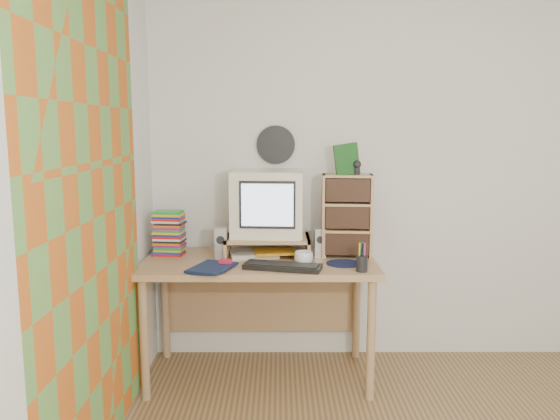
{
  "coord_description": "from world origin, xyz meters",
  "views": [
    {
      "loc": [
        -0.91,
        -1.84,
        1.54
      ],
      "look_at": [
        -0.9,
        1.33,
        1.06
      ],
      "focal_mm": 35.0,
      "sensor_mm": 36.0,
      "label": 1
    }
  ],
  "objects_px": {
    "dvd_stack": "(169,235)",
    "diary": "(196,264)",
    "keyboard": "(283,267)",
    "mug": "(304,259)",
    "cd_rack": "(347,216)",
    "desk": "(260,278)",
    "crt_monitor": "(268,203)"
  },
  "relations": [
    {
      "from": "dvd_stack",
      "to": "diary",
      "type": "bearing_deg",
      "value": -50.84
    },
    {
      "from": "keyboard",
      "to": "mug",
      "type": "distance_m",
      "value": 0.14
    },
    {
      "from": "dvd_stack",
      "to": "cd_rack",
      "type": "relative_size",
      "value": 0.49
    },
    {
      "from": "keyboard",
      "to": "cd_rack",
      "type": "xyz_separation_m",
      "value": [
        0.4,
        0.32,
        0.24
      ]
    },
    {
      "from": "dvd_stack",
      "to": "cd_rack",
      "type": "bearing_deg",
      "value": 4.74
    },
    {
      "from": "desk",
      "to": "mug",
      "type": "distance_m",
      "value": 0.39
    },
    {
      "from": "keyboard",
      "to": "mug",
      "type": "relative_size",
      "value": 4.02
    },
    {
      "from": "cd_rack",
      "to": "desk",
      "type": "bearing_deg",
      "value": -172.12
    },
    {
      "from": "mug",
      "to": "keyboard",
      "type": "bearing_deg",
      "value": -150.68
    },
    {
      "from": "crt_monitor",
      "to": "dvd_stack",
      "type": "relative_size",
      "value": 1.72
    },
    {
      "from": "keyboard",
      "to": "cd_rack",
      "type": "relative_size",
      "value": 0.86
    },
    {
      "from": "crt_monitor",
      "to": "cd_rack",
      "type": "xyz_separation_m",
      "value": [
        0.49,
        -0.06,
        -0.07
      ]
    },
    {
      "from": "cd_rack",
      "to": "diary",
      "type": "relative_size",
      "value": 2.05
    },
    {
      "from": "mug",
      "to": "cd_rack",
      "type": "bearing_deg",
      "value": 41.99
    },
    {
      "from": "desk",
      "to": "dvd_stack",
      "type": "relative_size",
      "value": 5.62
    },
    {
      "from": "dvd_stack",
      "to": "mug",
      "type": "height_order",
      "value": "dvd_stack"
    },
    {
      "from": "desk",
      "to": "crt_monitor",
      "type": "distance_m",
      "value": 0.47
    },
    {
      "from": "desk",
      "to": "keyboard",
      "type": "bearing_deg",
      "value": -63.92
    },
    {
      "from": "keyboard",
      "to": "diary",
      "type": "distance_m",
      "value": 0.49
    },
    {
      "from": "keyboard",
      "to": "dvd_stack",
      "type": "height_order",
      "value": "dvd_stack"
    },
    {
      "from": "mug",
      "to": "diary",
      "type": "relative_size",
      "value": 0.44
    },
    {
      "from": "mug",
      "to": "desk",
      "type": "bearing_deg",
      "value": 140.19
    },
    {
      "from": "dvd_stack",
      "to": "diary",
      "type": "distance_m",
      "value": 0.41
    },
    {
      "from": "desk",
      "to": "diary",
      "type": "relative_size",
      "value": 5.65
    },
    {
      "from": "crt_monitor",
      "to": "cd_rack",
      "type": "relative_size",
      "value": 0.84
    },
    {
      "from": "crt_monitor",
      "to": "dvd_stack",
      "type": "height_order",
      "value": "crt_monitor"
    },
    {
      "from": "desk",
      "to": "cd_rack",
      "type": "relative_size",
      "value": 2.75
    },
    {
      "from": "crt_monitor",
      "to": "diary",
      "type": "relative_size",
      "value": 1.73
    },
    {
      "from": "diary",
      "to": "mug",
      "type": "bearing_deg",
      "value": 24.82
    },
    {
      "from": "mug",
      "to": "diary",
      "type": "bearing_deg",
      "value": -175.11
    },
    {
      "from": "crt_monitor",
      "to": "keyboard",
      "type": "relative_size",
      "value": 0.99
    },
    {
      "from": "keyboard",
      "to": "diary",
      "type": "xyz_separation_m",
      "value": [
        -0.49,
        0.02,
        0.01
      ]
    }
  ]
}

